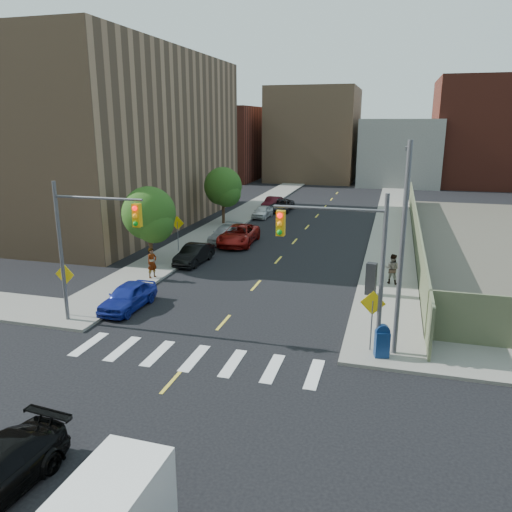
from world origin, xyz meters
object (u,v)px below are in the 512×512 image
Objects in this scene: parked_car_grey at (281,205)px; pedestrian_west at (152,263)px; parked_car_maroon at (273,203)px; parked_car_black at (194,254)px; parked_car_silver at (225,234)px; parked_car_red at (239,235)px; parked_car_blue at (128,296)px; pedestrian_east at (392,269)px; payphone at (371,279)px; parked_car_white at (262,212)px; mailbox at (382,341)px.

pedestrian_west reaches higher than parked_car_grey.
parked_car_maroon is 27.40m from pedestrian_west.
parked_car_black is 6.75m from parked_car_silver.
parked_car_red reaches higher than parked_car_black.
parked_car_black is 23.18m from parked_car_maroon.
pedestrian_west reaches higher than parked_car_blue.
parked_car_silver is 15.69m from pedestrian_east.
parked_car_silver is at bearing 156.09° from parked_car_red.
payphone is (12.31, -10.52, 0.42)m from parked_car_silver.
pedestrian_west is at bearing -94.71° from parked_car_grey.
parked_car_grey is (1.03, 4.31, 0.02)m from parked_car_white.
parked_car_red is at bearing -17.05° from pedestrian_east.
payphone is at bearing 25.07° from parked_car_blue.
parked_car_maroon is 1.56m from parked_car_grey.
parked_car_white is at bearing 21.25° from pedestrian_west.
parked_car_blue is at bearing -87.90° from parked_car_silver.
parked_car_blue is 1.00× the size of parked_car_black.
parked_car_black is 0.87× the size of parked_car_grey.
pedestrian_east reaches higher than parked_car_maroon.
parked_car_maroon is at bearing 91.46° from parked_car_blue.
pedestrian_east is at bearing 76.06° from payphone.
parked_car_red is at bearing -89.46° from parked_car_grey.
pedestrian_west is (-2.32, -26.42, 0.45)m from parked_car_grey.
parked_car_grey is (1.24, -0.95, -0.04)m from parked_car_maroon.
pedestrian_east is (13.43, -24.53, 0.37)m from parked_car_maroon.
parked_car_blue is at bearing 155.62° from mailbox.
parked_car_grey is 28.25m from payphone.
pedestrian_west is 14.80m from pedestrian_east.
parked_car_white is (0.21, 17.92, -0.04)m from parked_car_black.
parked_car_silver is 11.17m from parked_car_white.
parked_car_red is at bearing -81.40° from parked_car_white.
parked_car_blue is at bearing -145.37° from payphone.
mailbox is (11.95, -33.79, 0.19)m from parked_car_grey.
payphone is at bearing 80.02° from pedestrian_east.
payphone is 1.01× the size of pedestrian_east.
pedestrian_east is at bearing -56.36° from parked_car_maroon.
pedestrian_east is at bearing -29.00° from parked_car_silver.
pedestrian_west is at bearing 103.84° from parked_car_blue.
pedestrian_west is (-1.09, -4.19, 0.43)m from parked_car_black.
parked_car_maroon is (0.00, 32.32, -0.01)m from parked_car_blue.
payphone is 0.97× the size of pedestrian_west.
payphone reaches higher than parked_car_silver.
pedestrian_east reaches higher than parked_car_blue.
mailbox is 0.77× the size of payphone.
parked_car_white is (0.21, 11.16, -0.03)m from parked_car_silver.
pedestrian_east is at bearing -62.34° from parked_car_grey.
pedestrian_west reaches higher than pedestrian_east.
parked_car_red is 15.99m from parked_car_grey.
parked_car_white is 2.60× the size of mailbox.
parked_car_blue reaches higher than parked_car_silver.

